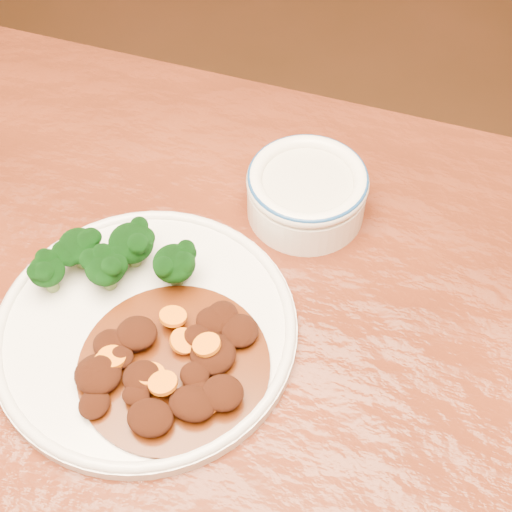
# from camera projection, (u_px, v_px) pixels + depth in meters

# --- Properties ---
(dining_table) EXTENTS (1.55, 0.98, 0.75)m
(dining_table) POSITION_uv_depth(u_px,v_px,m) (182.00, 423.00, 0.74)
(dining_table) COLOR #602411
(dining_table) RESTS_ON ground
(dinner_plate) EXTENTS (0.30, 0.30, 0.02)m
(dinner_plate) POSITION_uv_depth(u_px,v_px,m) (146.00, 328.00, 0.70)
(dinner_plate) COLOR silver
(dinner_plate) RESTS_ON dining_table
(broccoli_florets) EXTENTS (0.16, 0.09, 0.05)m
(broccoli_florets) POSITION_uv_depth(u_px,v_px,m) (115.00, 257.00, 0.71)
(broccoli_florets) COLOR olive
(broccoli_florets) RESTS_ON dinner_plate
(mince_stew) EXTENTS (0.18, 0.18, 0.03)m
(mince_stew) POSITION_uv_depth(u_px,v_px,m) (171.00, 365.00, 0.66)
(mince_stew) COLOR #4D1F08
(mince_stew) RESTS_ON dinner_plate
(dip_bowl) EXTENTS (0.13, 0.13, 0.06)m
(dip_bowl) POSITION_uv_depth(u_px,v_px,m) (307.00, 191.00, 0.78)
(dip_bowl) COLOR white
(dip_bowl) RESTS_ON dining_table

